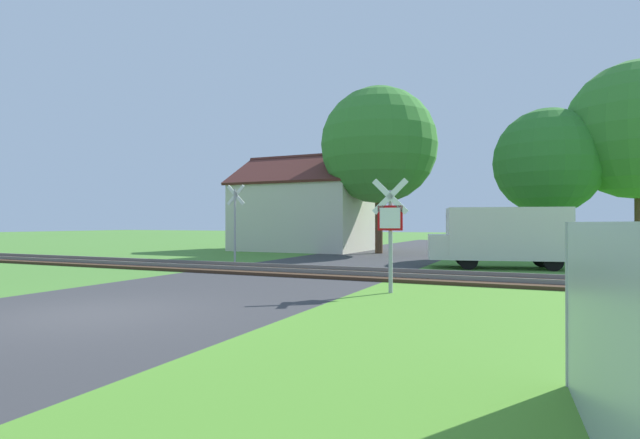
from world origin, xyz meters
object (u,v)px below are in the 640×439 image
Objects in this scene: tree_center at (379,145)px; fence_panel at (598,339)px; house at (306,215)px; stop_sign_near at (390,226)px; crossing_sign_far at (235,218)px; tree_far at (638,130)px; mail_truck at (501,235)px; tree_right at (548,162)px.

tree_center is 2.77× the size of fence_panel.
fence_panel is (13.71, -23.55, -1.32)m from house.
stop_sign_near is at bearing 21.98° from fence_panel.
tree_center reaches higher than stop_sign_near.
crossing_sign_far is 1.00× the size of fence_panel.
tree_far reaches higher than mail_truck.
tree_center is 24.34m from fence_panel.
tree_right reaches higher than mail_truck.
mail_truck is at bearing -32.85° from house.
crossing_sign_far is 18.88m from tree_far.
fence_panel is at bearing 173.10° from mail_truck.
tree_far is 2.78× the size of fence_panel.
house is at bearing 99.38° from crossing_sign_far.
stop_sign_near reaches higher than mail_truck.
crossing_sign_far is 10.58m from mail_truck.
fence_panel is (-3.68, -22.94, -5.13)m from tree_far.
tree_right is (-3.79, -0.67, -1.36)m from tree_far.
crossing_sign_far reaches higher than fence_panel.
mail_truck is at bearing -103.58° from tree_right.
house is 17.81m from tree_far.
crossing_sign_far is 0.46× the size of tree_right.
crossing_sign_far is at bearing 37.64° from fence_panel.
stop_sign_near is 10.36m from crossing_sign_far.
stop_sign_near is at bearing -71.65° from tree_center.
fence_panel is at bearing -89.72° from tree_right.
house reaches higher than mail_truck.
tree_far is at bearing -49.35° from mail_truck.
tree_center is (-12.26, -0.75, -0.04)m from tree_far.
stop_sign_near is 0.30× the size of tree_far.
tree_center reaches higher than mail_truck.
tree_far reaches higher than tree_center.
stop_sign_near is at bearing -115.52° from tree_far.
stop_sign_near is 0.84× the size of fence_panel.
tree_center reaches higher than tree_right.
crossing_sign_far is at bearing 87.20° from mail_truck.
fence_panel is (3.70, -7.48, -0.76)m from stop_sign_near.
fence_panel is (12.14, -13.49, -1.05)m from crossing_sign_far.
tree_center is (3.56, 8.71, 4.04)m from crossing_sign_far.
tree_right reaches higher than stop_sign_near.
house is 14.47m from mail_truck.
tree_right is (3.59, 14.80, 3.01)m from stop_sign_near.
tree_far is 23.80m from fence_panel.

